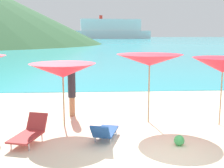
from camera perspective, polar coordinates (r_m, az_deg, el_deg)
ground_plane at (r=17.01m, az=2.15°, el=-1.06°), size 50.00×100.00×0.30m
ocean_water at (r=235.15m, az=-3.29°, el=8.88°), size 650.00×440.00×0.02m
umbrella_2 at (r=9.52m, az=-9.67°, el=2.63°), size 2.27×2.27×2.10m
umbrella_3 at (r=9.87m, az=7.42°, el=4.69°), size 2.36×2.36×2.36m
umbrella_4 at (r=10.15m, az=21.02°, el=3.48°), size 2.12×2.12×2.27m
lounge_chair_0 at (r=8.41m, az=-1.47°, el=-9.37°), size 0.89×1.50×0.63m
lounge_chair_5 at (r=8.55m, az=-15.92°, el=-9.07°), size 0.96×1.48×0.73m
beachgoer_0 at (r=10.81m, az=-7.94°, el=-1.01°), size 0.28×0.28×1.87m
beach_ball at (r=8.29m, az=13.11°, el=-10.78°), size 0.29×0.29×0.29m
cruise_ship at (r=247.86m, az=-0.23°, el=10.59°), size 67.96×14.29×19.22m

